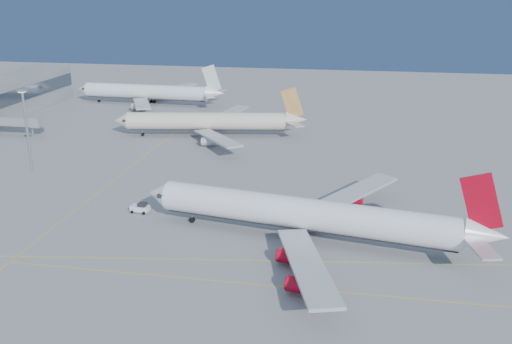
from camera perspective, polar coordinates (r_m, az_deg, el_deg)
name	(u,v)px	position (r m, az deg, el deg)	size (l,w,h in m)	color
ground	(232,247)	(114.97, -2.41, -7.46)	(500.00, 500.00, 0.00)	slate
jet_bridge	(12,121)	(213.10, -23.19, 4.71)	(23.60, 3.60, 6.90)	gray
taxiway_lines	(172,228)	(124.23, -8.44, -5.60)	(118.86, 140.00, 0.02)	gold
airliner_virgin	(311,215)	(115.80, 5.56, -4.34)	(74.09, 65.84, 18.34)	white
airliner_etihad	(211,121)	(195.80, -4.54, 5.07)	(65.97, 60.32, 17.26)	beige
airliner_third	(149,92)	(252.18, -10.62, 7.86)	(67.60, 62.37, 18.15)	white
pushback_tug	(140,208)	(133.55, -11.48, -3.53)	(4.39, 2.91, 2.37)	white
light_mast	(26,124)	(167.70, -21.99, 4.46)	(1.99, 1.99, 23.06)	gray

